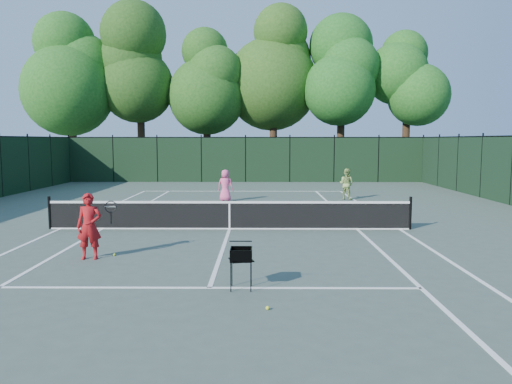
{
  "coord_description": "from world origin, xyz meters",
  "views": [
    {
      "loc": [
        0.98,
        -15.84,
        2.87
      ],
      "look_at": [
        0.85,
        1.0,
        1.1
      ],
      "focal_mm": 35.0,
      "sensor_mm": 36.0,
      "label": 1
    }
  ],
  "objects_px": {
    "ball_hopper": "(241,255)",
    "player_pink": "(225,185)",
    "player_green": "(346,184)",
    "coach": "(89,226)",
    "loose_ball_midcourt": "(114,254)",
    "loose_ball_near_cart": "(268,308)"
  },
  "relations": [
    {
      "from": "coach",
      "to": "player_pink",
      "type": "distance_m",
      "value": 11.63
    },
    {
      "from": "loose_ball_near_cart",
      "to": "loose_ball_midcourt",
      "type": "xyz_separation_m",
      "value": [
        -3.75,
        3.92,
        0.0
      ]
    },
    {
      "from": "loose_ball_near_cart",
      "to": "loose_ball_midcourt",
      "type": "height_order",
      "value": "same"
    },
    {
      "from": "player_green",
      "to": "player_pink",
      "type": "bearing_deg",
      "value": 43.84
    },
    {
      "from": "player_green",
      "to": "loose_ball_midcourt",
      "type": "relative_size",
      "value": 22.02
    },
    {
      "from": "ball_hopper",
      "to": "player_pink",
      "type": "bearing_deg",
      "value": 79.28
    },
    {
      "from": "coach",
      "to": "ball_hopper",
      "type": "bearing_deg",
      "value": -38.17
    },
    {
      "from": "ball_hopper",
      "to": "loose_ball_near_cart",
      "type": "bearing_deg",
      "value": -83.52
    },
    {
      "from": "coach",
      "to": "loose_ball_midcourt",
      "type": "distance_m",
      "value": 0.96
    },
    {
      "from": "player_pink",
      "to": "player_green",
      "type": "height_order",
      "value": "player_green"
    },
    {
      "from": "player_pink",
      "to": "player_green",
      "type": "relative_size",
      "value": 0.99
    },
    {
      "from": "player_pink",
      "to": "loose_ball_midcourt",
      "type": "xyz_separation_m",
      "value": [
        -2.0,
        -11.04,
        -0.71
      ]
    },
    {
      "from": "coach",
      "to": "player_pink",
      "type": "relative_size",
      "value": 1.08
    },
    {
      "from": "player_green",
      "to": "ball_hopper",
      "type": "xyz_separation_m",
      "value": [
        -4.53,
        -14.55,
        -0.08
      ]
    },
    {
      "from": "coach",
      "to": "player_pink",
      "type": "bearing_deg",
      "value": 72.26
    },
    {
      "from": "loose_ball_near_cart",
      "to": "loose_ball_midcourt",
      "type": "distance_m",
      "value": 5.42
    },
    {
      "from": "coach",
      "to": "loose_ball_near_cart",
      "type": "distance_m",
      "value": 5.61
    },
    {
      "from": "player_green",
      "to": "loose_ball_midcourt",
      "type": "bearing_deg",
      "value": 92.78
    },
    {
      "from": "loose_ball_near_cart",
      "to": "ball_hopper",
      "type": "bearing_deg",
      "value": 112.42
    },
    {
      "from": "coach",
      "to": "player_green",
      "type": "distance_m",
      "value": 14.69
    },
    {
      "from": "coach",
      "to": "loose_ball_midcourt",
      "type": "relative_size",
      "value": 23.54
    },
    {
      "from": "coach",
      "to": "loose_ball_midcourt",
      "type": "bearing_deg",
      "value": 28.34
    }
  ]
}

